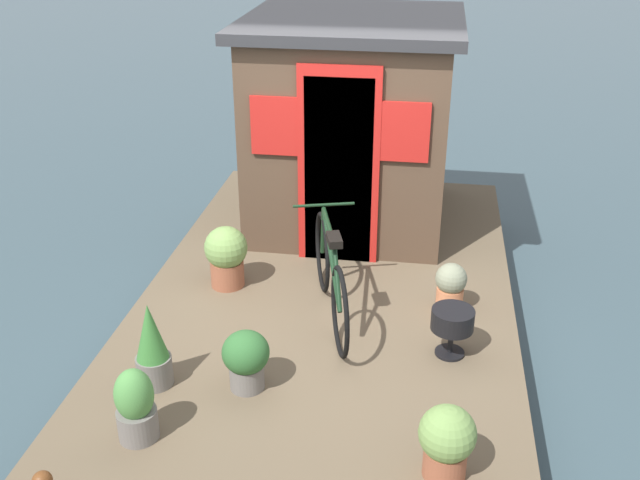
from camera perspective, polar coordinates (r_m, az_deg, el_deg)
name	(u,v)px	position (r m, az deg, el deg)	size (l,w,h in m)	color
ground_plane	(324,348)	(6.30, 0.28, -8.37)	(60.00, 60.00, 0.00)	#384C54
houseboat_deck	(324,327)	(6.19, 0.29, -6.76)	(5.86, 3.11, 0.42)	brown
houseboat_cabin	(352,121)	(7.31, 2.48, 9.20)	(2.13, 2.04, 2.03)	#4C3828
bicycle	(331,276)	(5.73, 0.83, -2.78)	(1.59, 0.61, 0.82)	black
potted_plant_rosemary	(246,358)	(5.06, -5.78, -9.14)	(0.33, 0.33, 0.44)	slate
potted_plant_succulent	(447,440)	(4.43, 9.83, -15.12)	(0.34, 0.34, 0.48)	#935138
potted_plant_mint	(226,255)	(6.29, -7.30, -1.15)	(0.37, 0.37, 0.55)	#935138
potted_plant_geranium	(135,406)	(4.77, -14.16, -12.40)	(0.25, 0.25, 0.50)	slate
potted_plant_fern	(451,286)	(6.01, 10.12, -3.54)	(0.26, 0.26, 0.41)	#C6754C
potted_plant_sage	(152,347)	(5.16, -12.95, -8.11)	(0.25, 0.25, 0.64)	slate
charcoal_grill	(452,322)	(5.43, 10.26, -6.29)	(0.31, 0.31, 0.38)	black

